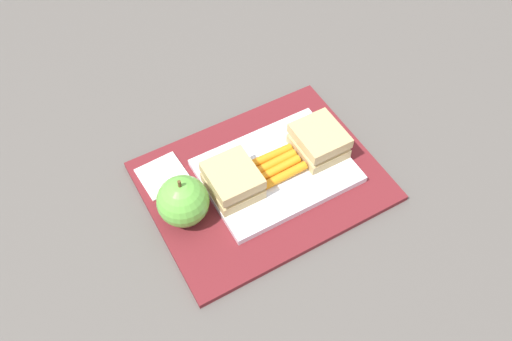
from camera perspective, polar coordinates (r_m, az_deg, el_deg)
name	(u,v)px	position (r m, az deg, el deg)	size (l,w,h in m)	color
ground_plane	(263,183)	(0.86, 0.73, -1.34)	(2.40, 2.40, 0.00)	#56514C
lunchbag_mat	(263,181)	(0.85, 0.73, -1.14)	(0.36, 0.28, 0.01)	maroon
food_tray	(276,171)	(0.85, 2.20, -0.03)	(0.23, 0.17, 0.01)	white
sandwich_half_left	(319,141)	(0.86, 6.74, 3.15)	(0.07, 0.08, 0.04)	tan
sandwich_half_right	(233,180)	(0.80, -2.51, -1.06)	(0.07, 0.08, 0.04)	tan
carrot_sticks_bundle	(277,166)	(0.84, 2.27, 0.51)	(0.08, 0.06, 0.02)	orange
apple	(183,201)	(0.78, -7.80, -3.25)	(0.08, 0.08, 0.09)	#66B742
paper_napkin	(163,176)	(0.86, -9.88, -0.55)	(0.07, 0.07, 0.00)	white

